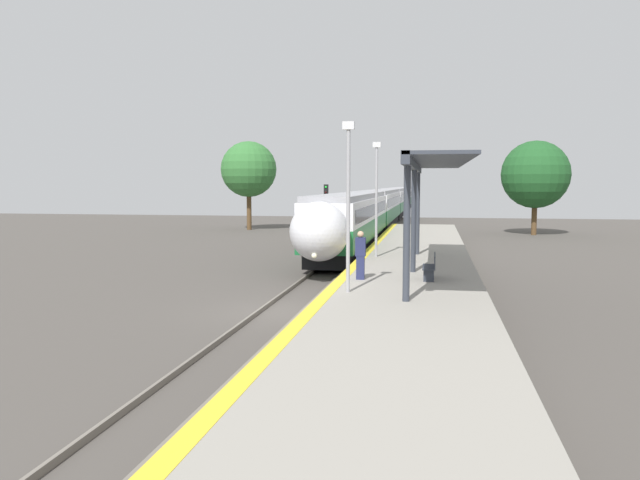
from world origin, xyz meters
The scene contains 13 objects.
ground_plane centered at (0.00, 0.00, 0.00)m, with size 120.00×120.00×0.00m, color #4C4742.
rail_left centered at (-0.72, 0.00, 0.07)m, with size 0.08×90.00×0.15m, color slate.
rail_right centered at (0.72, 0.00, 0.07)m, with size 0.08×90.00×0.15m, color slate.
train centered at (0.00, 47.35, 2.13)m, with size 2.74×84.22×3.71m.
platform_right centered at (4.10, 0.00, 0.47)m, with size 5.07×64.00×0.96m.
platform_bench centered at (4.89, 1.96, 1.42)m, with size 0.44×1.62×0.89m.
person_waiting centered at (2.44, 1.48, 1.84)m, with size 0.36×0.22×1.71m.
railway_signal centered at (-1.96, 19.90, 2.61)m, with size 0.28×0.28×4.25m.
lamppost_near centered at (2.35, -1.14, 3.95)m, with size 0.36×0.20×5.24m.
lamppost_mid centered at (2.35, 8.43, 3.95)m, with size 0.36×0.20×5.24m.
station_canopy centered at (4.76, 3.70, 4.86)m, with size 2.02×15.08×4.22m.
background_tree_left centered at (-12.00, 35.85, 5.61)m, with size 5.16×5.16×8.21m.
background_tree_right centered at (13.25, 34.40, 5.05)m, with size 5.63×5.63×7.87m.
Camera 1 is at (4.94, -20.13, 4.32)m, focal length 35.00 mm.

